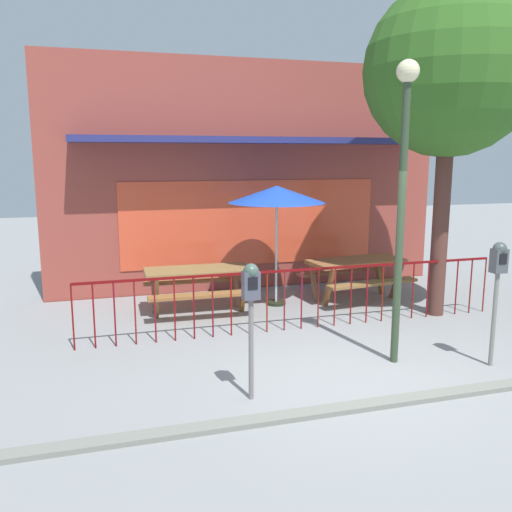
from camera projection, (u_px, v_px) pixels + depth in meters
The scene contains 11 objects.
ground at pixel (360, 378), 6.62m from camera, with size 40.00×40.00×0.00m, color gray.
pub_storefront at pixel (249, 176), 10.96m from camera, with size 8.08×1.22×4.54m.
patio_fence_front at pixel (302, 288), 8.39m from camera, with size 6.81×0.04×0.97m.
picnic_table_left at pixel (198, 278), 9.31m from camera, with size 1.83×1.40×0.79m.
picnic_table_right at pixel (356, 268), 10.11m from camera, with size 1.95×1.57×0.79m.
patio_umbrella at pixel (277, 195), 9.55m from camera, with size 1.73×1.73×2.16m.
parking_meter_near at pixel (251, 295), 5.84m from camera, with size 0.18×0.17×1.55m.
parking_meter_far at pixel (498, 271), 6.79m from camera, with size 0.18×0.17×1.63m.
street_tree at pixel (450, 72), 8.56m from camera, with size 2.75×2.75×5.40m.
street_lamp at pixel (403, 170), 6.70m from camera, with size 0.28×0.28×3.83m.
curb_edge at pixel (391, 404), 5.93m from camera, with size 11.31×0.20×0.11m, color gray.
Camera 1 is at (-2.98, -5.62, 2.69)m, focal length 37.90 mm.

